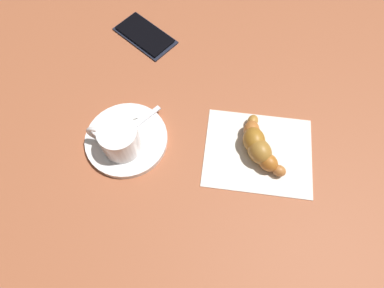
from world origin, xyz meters
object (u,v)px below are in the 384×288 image
at_px(napkin, 258,152).
at_px(cell_phone, 145,35).
at_px(saucer, 127,139).
at_px(espresso_cup, 119,139).
at_px(croissant, 258,146).
at_px(teaspoon, 123,135).
at_px(sugar_packet, 121,119).

height_order(napkin, cell_phone, cell_phone).
xyz_separation_m(saucer, cell_phone, (0.09, -0.23, -0.00)).
bearing_deg(espresso_cup, croissant, -156.73).
xyz_separation_m(espresso_cup, napkin, (-0.22, -0.09, -0.04)).
bearing_deg(napkin, teaspoon, 17.57).
relative_size(teaspoon, napkin, 0.65).
relative_size(saucer, cell_phone, 1.00).
xyz_separation_m(napkin, cell_phone, (0.31, -0.16, 0.00)).
distance_m(saucer, sugar_packet, 0.04).
bearing_deg(saucer, sugar_packet, -48.96).
bearing_deg(teaspoon, croissant, -162.02).
bearing_deg(sugar_packet, teaspoon, 78.84).
xyz_separation_m(espresso_cup, croissant, (-0.22, -0.09, -0.02)).
relative_size(saucer, sugar_packet, 2.58).
bearing_deg(sugar_packet, espresso_cup, 73.86).
bearing_deg(sugar_packet, saucer, 84.40).
bearing_deg(saucer, cell_phone, -69.66).
bearing_deg(espresso_cup, napkin, -157.22).
bearing_deg(saucer, espresso_cup, 97.18).
relative_size(napkin, cell_phone, 1.28).
relative_size(saucer, espresso_cup, 1.59).
height_order(napkin, croissant, croissant).
height_order(espresso_cup, croissant, espresso_cup).
relative_size(espresso_cup, sugar_packet, 1.62).
distance_m(teaspoon, napkin, 0.24).
xyz_separation_m(napkin, croissant, (0.00, -0.00, 0.02)).
distance_m(espresso_cup, croissant, 0.24).
relative_size(teaspoon, sugar_packet, 2.14).
xyz_separation_m(teaspoon, napkin, (-0.23, -0.07, -0.01)).
height_order(espresso_cup, sugar_packet, espresso_cup).
xyz_separation_m(sugar_packet, napkin, (-0.25, -0.05, -0.01)).
height_order(croissant, cell_phone, croissant).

